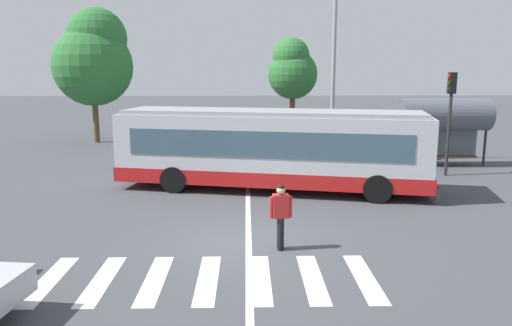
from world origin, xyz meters
name	(u,v)px	position (x,y,z in m)	size (l,w,h in m)	color
ground_plane	(245,242)	(0.00, 0.00, 0.00)	(160.00, 160.00, 0.00)	#424449
city_transit_bus	(271,149)	(0.99, 5.85, 1.59)	(12.13, 5.05, 3.06)	black
pedestrian_crossing_street	(281,213)	(0.91, -0.55, 0.97)	(0.58, 0.29, 1.72)	black
parked_car_silver	(152,139)	(-5.25, 14.70, 0.77)	(2.26, 4.66, 1.35)	black
parked_car_teal	(199,140)	(-2.54, 14.09, 0.77)	(2.21, 4.64, 1.35)	black
parked_car_white	(248,139)	(0.16, 14.64, 0.77)	(2.03, 4.58, 1.35)	black
parked_car_red	(296,140)	(2.78, 14.01, 0.77)	(2.18, 4.63, 1.35)	black
parked_car_black	(343,139)	(5.45, 14.33, 0.77)	(1.88, 4.50, 1.35)	black
parked_car_blue	(396,140)	(8.36, 14.04, 0.77)	(2.03, 4.58, 1.35)	black
traffic_light_far_corner	(450,107)	(8.80, 8.30, 3.01)	(0.33, 0.32, 4.46)	#28282B
bus_stop_shelter	(444,116)	(9.50, 10.55, 2.42)	(4.26, 1.54, 3.25)	#28282B
twin_arm_street_lamp	(334,47)	(4.31, 11.58, 5.64)	(4.98, 0.32, 9.13)	#939399
background_tree_left	(94,58)	(-9.50, 18.94, 5.33)	(4.98, 4.98, 8.43)	brown
background_tree_right	(292,69)	(3.09, 19.90, 4.63)	(3.26, 3.26, 6.67)	brown
crosswalk_painted_stripes	(208,279)	(-0.81, -2.35, 0.00)	(7.38, 2.62, 0.01)	silver
lane_center_line	(248,219)	(0.10, 2.00, 0.00)	(0.16, 24.00, 0.01)	silver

